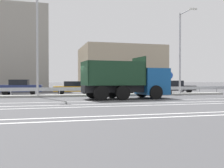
% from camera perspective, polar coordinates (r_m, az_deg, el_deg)
% --- Properties ---
extents(ground_plane, '(320.00, 320.00, 0.00)m').
position_cam_1_polar(ground_plane, '(20.53, -4.92, -3.16)').
color(ground_plane, '#424244').
extents(lane_strip_0, '(50.34, 0.16, 0.01)m').
position_cam_1_polar(lane_strip_0, '(18.43, 4.51, -3.61)').
color(lane_strip_0, silver).
rests_on(lane_strip_0, ground_plane).
extents(lane_strip_1, '(50.34, 0.16, 0.01)m').
position_cam_1_polar(lane_strip_1, '(16.39, 7.06, -4.16)').
color(lane_strip_1, silver).
rests_on(lane_strip_1, ground_plane).
extents(lane_strip_2, '(50.34, 0.16, 0.01)m').
position_cam_1_polar(lane_strip_2, '(15.15, 8.97, -4.57)').
color(lane_strip_2, silver).
rests_on(lane_strip_2, ground_plane).
extents(lane_strip_3, '(50.34, 0.16, 0.01)m').
position_cam_1_polar(lane_strip_3, '(11.86, 16.28, -6.09)').
color(lane_strip_3, silver).
rests_on(lane_strip_3, ground_plane).
extents(lane_strip_4, '(50.34, 0.16, 0.01)m').
position_cam_1_polar(lane_strip_4, '(11.11, 18.70, -6.57)').
color(lane_strip_4, silver).
rests_on(lane_strip_4, ground_plane).
extents(median_island, '(27.69, 1.10, 0.18)m').
position_cam_1_polar(median_island, '(23.24, -6.09, -2.48)').
color(median_island, gray).
rests_on(median_island, ground_plane).
extents(median_guardrail, '(50.34, 0.09, 0.78)m').
position_cam_1_polar(median_guardrail, '(24.50, -6.56, -1.19)').
color(median_guardrail, '#9EA0A5').
rests_on(median_guardrail, ground_plane).
extents(dump_truck, '(6.79, 3.10, 3.22)m').
position_cam_1_polar(dump_truck, '(20.41, 5.01, 0.23)').
color(dump_truck, '#144C8C').
rests_on(dump_truck, ground_plane).
extents(median_road_sign, '(0.80, 0.16, 2.30)m').
position_cam_1_polar(median_road_sign, '(25.79, 12.35, 0.38)').
color(median_road_sign, white).
rests_on(median_road_sign, ground_plane).
extents(street_lamp_1, '(0.71, 2.21, 8.98)m').
position_cam_1_polar(street_lamp_1, '(22.94, -15.99, 9.69)').
color(street_lamp_1, '#ADADB2').
rests_on(street_lamp_1, ground_plane).
extents(street_lamp_2, '(0.70, 2.54, 8.00)m').
position_cam_1_polar(street_lamp_2, '(26.45, 14.82, 7.50)').
color(street_lamp_2, '#ADADB2').
rests_on(street_lamp_2, ground_plane).
extents(parked_car_2, '(4.24, 2.10, 1.50)m').
position_cam_1_polar(parked_car_2, '(27.30, -19.32, -0.65)').
color(parked_car_2, navy).
rests_on(parked_car_2, ground_plane).
extents(parked_car_3, '(4.02, 2.09, 1.32)m').
position_cam_1_polar(parked_car_3, '(26.82, -8.49, -0.80)').
color(parked_car_3, '#B27A14').
rests_on(parked_car_3, ground_plane).
extents(parked_car_4, '(4.40, 1.92, 1.23)m').
position_cam_1_polar(parked_car_4, '(28.32, 0.93, -0.77)').
color(parked_car_4, gray).
rests_on(parked_car_4, ground_plane).
extents(parked_car_5, '(4.66, 2.13, 1.39)m').
position_cam_1_polar(parked_car_5, '(30.23, 13.19, -0.58)').
color(parked_car_5, black).
rests_on(parked_car_5, ground_plane).
extents(background_building_1, '(12.41, 10.55, 6.80)m').
position_cam_1_polar(background_building_1, '(43.06, 1.72, 3.44)').
color(background_building_1, tan).
rests_on(background_building_1, ground_plane).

